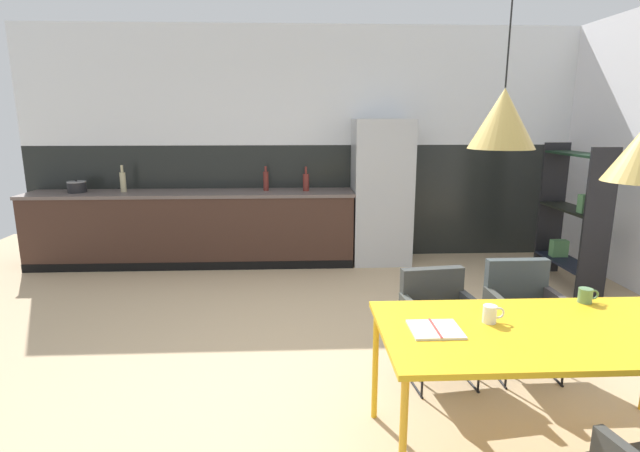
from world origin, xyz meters
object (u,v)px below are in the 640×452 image
(bottle_oil_tall, at_px, (306,182))
(bottle_vinegar_dark, at_px, (123,181))
(mug_short_terracotta, at_px, (586,295))
(cooking_pot, at_px, (77,187))
(mug_dark_espresso, at_px, (490,314))
(open_shelf_unit, at_px, (573,215))
(open_book, at_px, (435,329))
(armchair_head_of_table, at_px, (438,309))
(bottle_spice_small, at_px, (266,180))
(refrigerator_column, at_px, (381,192))
(pendant_lamp_over_table_near, at_px, (503,118))
(armchair_near_window, at_px, (522,302))
(dining_table, at_px, (552,336))

(bottle_oil_tall, relative_size, bottle_vinegar_dark, 0.92)
(mug_short_terracotta, distance_m, cooking_pot, 5.57)
(mug_dark_espresso, xyz_separation_m, bottle_vinegar_dark, (-3.17, 3.71, 0.26))
(mug_dark_espresso, height_order, open_shelf_unit, open_shelf_unit)
(open_book, bearing_deg, armchair_head_of_table, 72.39)
(armchair_head_of_table, relative_size, bottle_spice_small, 2.52)
(refrigerator_column, bearing_deg, pendant_lamp_over_table_near, -91.45)
(armchair_near_window, xyz_separation_m, cooking_pot, (-4.31, 2.82, 0.47))
(armchair_head_of_table, relative_size, mug_short_terracotta, 6.33)
(bottle_spice_small, relative_size, pendant_lamp_over_table_near, 0.25)
(armchair_near_window, height_order, bottle_spice_small, bottle_spice_small)
(pendant_lamp_over_table_near, bearing_deg, armchair_head_of_table, 88.98)
(bottle_oil_tall, relative_size, pendant_lamp_over_table_near, 0.25)
(armchair_head_of_table, relative_size, pendant_lamp_over_table_near, 0.63)
(armchair_near_window, relative_size, armchair_head_of_table, 1.05)
(refrigerator_column, height_order, bottle_spice_small, refrigerator_column)
(bottle_spice_small, distance_m, open_shelf_unit, 3.55)
(mug_short_terracotta, bearing_deg, bottle_vinegar_dark, 138.12)
(refrigerator_column, xyz_separation_m, bottle_vinegar_dark, (-3.20, 0.05, 0.15))
(bottle_oil_tall, distance_m, bottle_spice_small, 0.51)
(open_shelf_unit, bearing_deg, mug_dark_espresso, -36.28)
(open_book, xyz_separation_m, pendant_lamp_over_table_near, (0.26, -0.02, 1.06))
(armchair_head_of_table, bearing_deg, refrigerator_column, -98.59)
(open_book, bearing_deg, cooking_pot, 132.10)
(mug_short_terracotta, bearing_deg, armchair_head_of_table, 144.37)
(armchair_near_window, height_order, open_shelf_unit, open_shelf_unit)
(mug_dark_espresso, distance_m, bottle_spice_small, 4.00)
(refrigerator_column, height_order, mug_short_terracotta, refrigerator_column)
(refrigerator_column, distance_m, bottle_spice_small, 1.46)
(armchair_head_of_table, bearing_deg, bottle_vinegar_dark, -50.19)
(dining_table, relative_size, pendant_lamp_over_table_near, 1.47)
(refrigerator_column, xyz_separation_m, open_shelf_unit, (1.93, -0.99, -0.12))
(dining_table, relative_size, bottle_vinegar_dark, 5.46)
(dining_table, xyz_separation_m, bottle_spice_small, (-1.71, 3.83, 0.34))
(cooking_pot, xyz_separation_m, bottle_vinegar_dark, (0.55, 0.03, 0.06))
(bottle_spice_small, distance_m, pendant_lamp_over_table_near, 4.15)
(armchair_head_of_table, bearing_deg, cooking_pot, -45.28)
(dining_table, relative_size, open_book, 6.99)
(refrigerator_column, distance_m, open_book, 3.77)
(open_book, relative_size, bottle_oil_tall, 0.84)
(open_book, height_order, open_shelf_unit, open_shelf_unit)
(open_book, bearing_deg, armchair_near_window, 45.90)
(open_book, xyz_separation_m, open_shelf_unit, (2.28, 2.76, 0.03))
(mug_dark_espresso, height_order, bottle_spice_small, bottle_spice_small)
(armchair_head_of_table, distance_m, pendant_lamp_over_table_near, 1.58)
(mug_dark_espresso, bearing_deg, refrigerator_column, 89.48)
(armchair_head_of_table, xyz_separation_m, bottle_vinegar_dark, (-3.12, 2.93, 0.55))
(dining_table, distance_m, mug_dark_espresso, 0.33)
(mug_short_terracotta, height_order, open_shelf_unit, open_shelf_unit)
(cooking_pot, height_order, bottle_vinegar_dark, bottle_vinegar_dark)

